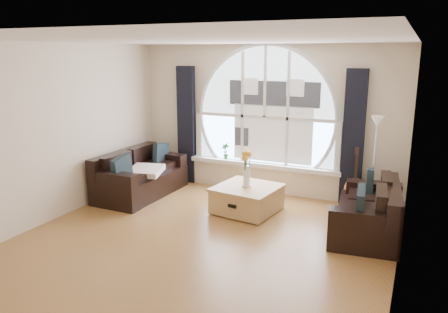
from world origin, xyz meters
TOP-DOWN VIEW (x-y plane):
  - ground at (0.00, 0.00)m, footprint 5.00×5.50m
  - ceiling at (0.00, 0.00)m, footprint 5.00×5.50m
  - wall_back at (0.00, 2.75)m, footprint 5.00×0.01m
  - wall_front at (0.00, -2.75)m, footprint 5.00×0.01m
  - wall_left at (-2.50, 0.00)m, footprint 0.01×5.50m
  - wall_right at (2.50, 0.00)m, footprint 0.01×5.50m
  - attic_slope at (2.20, 0.00)m, footprint 0.92×5.50m
  - arched_window at (0.00, 2.72)m, footprint 2.60×0.06m
  - window_sill at (0.00, 2.65)m, footprint 2.90×0.22m
  - window_frame at (0.00, 2.69)m, footprint 2.76×0.08m
  - neighbor_house at (0.15, 2.71)m, footprint 1.70×0.02m
  - curtain_left at (-1.60, 2.63)m, footprint 0.35×0.12m
  - curtain_right at (1.60, 2.63)m, footprint 0.35×0.12m
  - sofa_left at (-1.95, 1.53)m, footprint 0.94×1.83m
  - sofa_right at (2.03, 1.41)m, footprint 1.00×1.73m
  - coffee_chest at (0.14, 1.51)m, footprint 1.08×1.08m
  - throw_blanket at (-1.77, 1.43)m, footprint 0.67×0.67m
  - vase_flowers at (0.13, 1.51)m, footprint 0.24×0.24m
  - floor_lamp at (2.00, 2.21)m, footprint 0.24×0.24m
  - guitar at (1.71, 2.45)m, footprint 0.38×0.27m
  - potted_plant at (-0.76, 2.65)m, footprint 0.18×0.14m

SIDE VIEW (x-z plane):
  - ground at x=0.00m, z-range -0.01..0.01m
  - coffee_chest at x=0.14m, z-range 0.00..0.47m
  - sofa_left at x=-1.95m, z-range 0.00..0.80m
  - sofa_right at x=2.03m, z-range 0.03..0.77m
  - throw_blanket at x=-1.77m, z-range 0.45..0.55m
  - window_sill at x=0.00m, z-range 0.47..0.55m
  - guitar at x=1.71m, z-range 0.00..1.06m
  - potted_plant at x=-0.76m, z-range 0.55..0.86m
  - floor_lamp at x=2.00m, z-range 0.00..1.60m
  - vase_flowers at x=0.13m, z-range 0.47..1.17m
  - curtain_left at x=-1.60m, z-range 0.00..2.30m
  - curtain_right at x=1.60m, z-range 0.00..2.30m
  - wall_back at x=0.00m, z-range 0.00..2.70m
  - wall_front at x=0.00m, z-range 0.00..2.70m
  - wall_left at x=-2.50m, z-range 0.00..2.70m
  - wall_right at x=2.50m, z-range 0.00..2.70m
  - neighbor_house at x=0.15m, z-range 0.75..2.25m
  - arched_window at x=0.00m, z-range 0.55..2.70m
  - window_frame at x=0.00m, z-range 0.55..2.70m
  - attic_slope at x=2.20m, z-range 1.99..2.71m
  - ceiling at x=0.00m, z-range 2.70..2.71m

